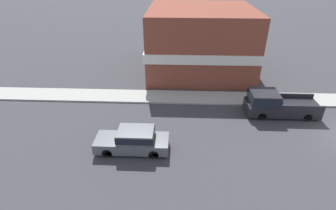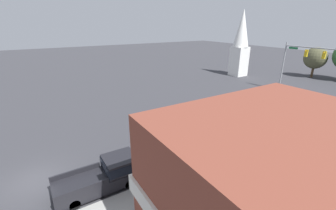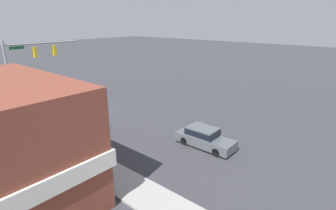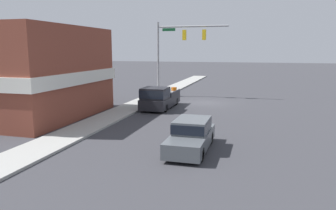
{
  "view_description": "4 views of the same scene",
  "coord_description": "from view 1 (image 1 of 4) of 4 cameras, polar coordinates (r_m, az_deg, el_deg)",
  "views": [
    {
      "loc": [
        -15.47,
        12.14,
        11.27
      ],
      "look_at": [
        0.59,
        12.84,
        2.12
      ],
      "focal_mm": 28.0,
      "sensor_mm": 36.0,
      "label": 1
    },
    {
      "loc": [
        16.16,
        1.18,
        10.57
      ],
      "look_at": [
        -1.28,
        11.99,
        3.07
      ],
      "focal_mm": 24.0,
      "sensor_mm": 36.0,
      "label": 2
    },
    {
      "loc": [
        14.57,
        25.21,
        9.75
      ],
      "look_at": [
        -1.31,
        11.63,
        2.93
      ],
      "focal_mm": 28.0,
      "sensor_mm": 36.0,
      "label": 3
    },
    {
      "loc": [
        -5.05,
        30.93,
        5.12
      ],
      "look_at": [
        0.13,
        12.44,
        1.83
      ],
      "focal_mm": 35.0,
      "sensor_mm": 36.0,
      "label": 4
    }
  ],
  "objects": [
    {
      "name": "sidewalk_curb",
      "position": [
        26.85,
        29.08,
        0.98
      ],
      "size": [
        2.4,
        60.0,
        0.14
      ],
      "color": "#9E9E99",
      "rests_on": "ground"
    },
    {
      "name": "pickup_truck_parked",
      "position": [
        22.73,
        22.23,
        0.27
      ],
      "size": [
        2.15,
        5.66,
        1.96
      ],
      "color": "black",
      "rests_on": "ground"
    },
    {
      "name": "corner_brick_building",
      "position": [
        29.23,
        6.96,
        13.67
      ],
      "size": [
        10.64,
        11.07,
        6.75
      ],
      "color": "brown",
      "rests_on": "ground"
    },
    {
      "name": "car_lead",
      "position": [
        17.42,
        -7.5,
        -7.52
      ],
      "size": [
        1.8,
        4.81,
        1.59
      ],
      "color": "black",
      "rests_on": "ground"
    }
  ]
}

